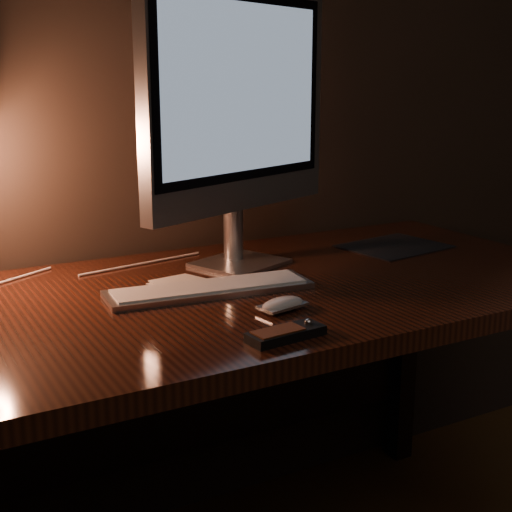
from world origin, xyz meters
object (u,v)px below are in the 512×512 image
desk (220,337)px  mouse (283,306)px  media_remote (286,333)px  monitor (240,108)px  keyboard (210,288)px

desk → mouse: bearing=-87.3°
desk → media_remote: 0.40m
monitor → keyboard: monitor is taller
desk → keyboard: keyboard is taller
desk → media_remote: (-0.06, -0.37, 0.14)m
monitor → mouse: size_ratio=6.52×
media_remote → monitor: bearing=65.6°
monitor → mouse: bearing=-126.7°
desk → monitor: (0.10, 0.09, 0.49)m
desk → mouse: 0.28m
desk → mouse: mouse is taller
desk → keyboard: 0.16m
keyboard → mouse: (0.07, -0.17, 0.00)m
mouse → media_remote: bearing=-130.1°
mouse → media_remote: media_remote is taller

